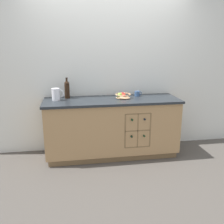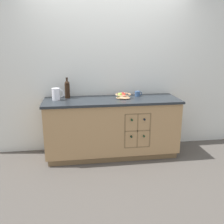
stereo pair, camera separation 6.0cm
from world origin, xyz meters
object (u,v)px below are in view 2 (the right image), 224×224
(white_pitcher, at_px, (56,94))
(ceramic_mug, at_px, (138,94))
(fruit_bowl, at_px, (123,95))
(standing_wine_bottle, at_px, (67,89))

(white_pitcher, bearing_deg, ceramic_mug, 4.55)
(fruit_bowl, bearing_deg, white_pitcher, 178.98)
(white_pitcher, distance_m, ceramic_mug, 1.25)
(ceramic_mug, relative_size, standing_wine_bottle, 0.36)
(fruit_bowl, relative_size, white_pitcher, 1.32)
(white_pitcher, bearing_deg, fruit_bowl, -1.02)
(white_pitcher, xyz_separation_m, standing_wine_bottle, (0.16, 0.12, 0.05))
(ceramic_mug, bearing_deg, fruit_bowl, -155.60)
(fruit_bowl, relative_size, ceramic_mug, 2.08)
(fruit_bowl, distance_m, white_pitcher, 0.99)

